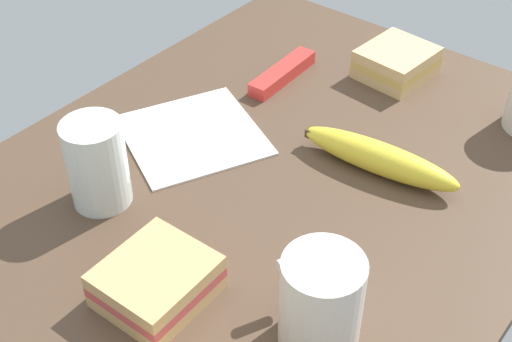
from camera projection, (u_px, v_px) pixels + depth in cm
name	position (u px, v px, depth cm)	size (l,w,h in cm)	color
tabletop	(256.00, 196.00, 85.12)	(90.00, 64.00, 2.00)	#4C3828
coffee_mug_milky	(321.00, 301.00, 64.50)	(8.05, 9.97, 10.46)	silver
sandwich_main	(157.00, 282.00, 70.49)	(10.92, 9.88, 4.40)	tan
sandwich_extra	(399.00, 64.00, 102.68)	(10.91, 10.00, 4.40)	#DBB77A
glass_of_milk	(98.00, 168.00, 80.26)	(7.00, 7.00, 10.84)	silver
banana	(379.00, 158.00, 86.06)	(6.05, 21.08, 4.02)	yellow
snack_bar	(282.00, 73.00, 102.90)	(13.33, 2.82, 2.00)	red
paper_napkin	(193.00, 135.00, 92.72)	(16.93, 16.93, 0.30)	white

